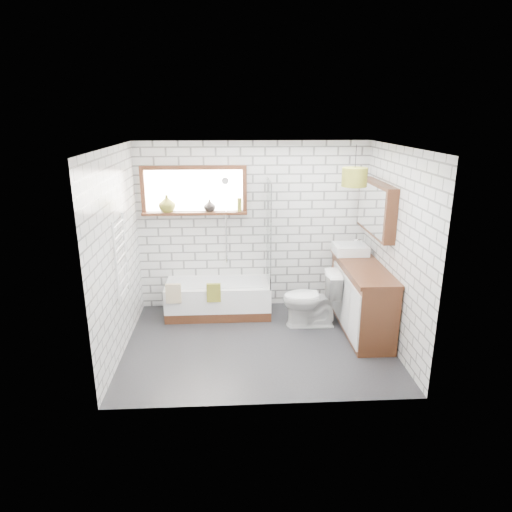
{
  "coord_description": "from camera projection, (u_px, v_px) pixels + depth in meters",
  "views": [
    {
      "loc": [
        -0.33,
        -5.32,
        2.86
      ],
      "look_at": [
        -0.01,
        0.25,
        1.12
      ],
      "focal_mm": 32.0,
      "sensor_mm": 36.0,
      "label": 1
    }
  ],
  "objects": [
    {
      "name": "bathtub",
      "position": [
        218.0,
        298.0,
        6.76
      ],
      "size": [
        1.52,
        0.67,
        0.49
      ],
      "primitive_type": "cube",
      "color": "white",
      "rests_on": "floor"
    },
    {
      "name": "vase_dark",
      "position": [
        210.0,
        207.0,
        6.61
      ],
      "size": [
        0.22,
        0.22,
        0.18
      ],
      "primitive_type": "imported",
      "rotation": [
        0.0,
        0.0,
        0.37
      ],
      "color": "black",
      "rests_on": "window"
    },
    {
      "name": "floor",
      "position": [
        258.0,
        344.0,
        5.94
      ],
      "size": [
        3.4,
        2.6,
        0.01
      ],
      "primitive_type": "cube",
      "color": "black",
      "rests_on": "ground"
    },
    {
      "name": "vanity",
      "position": [
        361.0,
        297.0,
        6.22
      ],
      "size": [
        0.53,
        1.64,
        0.94
      ],
      "primitive_type": "cube",
      "color": "#391C10",
      "rests_on": "floor"
    },
    {
      "name": "towel_beige",
      "position": [
        173.0,
        294.0,
        6.34
      ],
      "size": [
        0.21,
        0.05,
        0.28
      ],
      "primitive_type": "cube",
      "color": "#C4B588",
      "rests_on": "bathtub"
    },
    {
      "name": "wall_right",
      "position": [
        395.0,
        249.0,
        5.66
      ],
      "size": [
        0.01,
        2.6,
        2.5
      ],
      "primitive_type": "cube",
      "color": "white",
      "rests_on": "ground"
    },
    {
      "name": "wall_back",
      "position": [
        253.0,
        227.0,
        6.81
      ],
      "size": [
        3.4,
        0.01,
        2.5
      ],
      "primitive_type": "cube",
      "color": "white",
      "rests_on": "ground"
    },
    {
      "name": "pendant",
      "position": [
        355.0,
        177.0,
        5.72
      ],
      "size": [
        0.32,
        0.32,
        0.23
      ],
      "primitive_type": "cylinder",
      "color": "olive",
      "rests_on": "ceiling"
    },
    {
      "name": "towel_radiator",
      "position": [
        121.0,
        258.0,
        5.49
      ],
      "size": [
        0.06,
        0.52,
        1.0
      ],
      "primitive_type": "cube",
      "color": "white",
      "rests_on": "wall_left"
    },
    {
      "name": "ceiling",
      "position": [
        258.0,
        146.0,
        5.19
      ],
      "size": [
        3.4,
        2.6,
        0.01
      ],
      "primitive_type": "cube",
      "color": "white",
      "rests_on": "ground"
    },
    {
      "name": "wall_front",
      "position": [
        267.0,
        292.0,
        4.32
      ],
      "size": [
        3.4,
        0.01,
        2.5
      ],
      "primitive_type": "cube",
      "color": "white",
      "rests_on": "ground"
    },
    {
      "name": "basin",
      "position": [
        350.0,
        249.0,
        6.54
      ],
      "size": [
        0.46,
        0.41,
        0.14
      ],
      "primitive_type": "cube",
      "color": "white",
      "rests_on": "vanity"
    },
    {
      "name": "window",
      "position": [
        194.0,
        191.0,
        6.56
      ],
      "size": [
        1.52,
        0.16,
        0.68
      ],
      "primitive_type": "cube",
      "color": "#391C10",
      "rests_on": "wall_back"
    },
    {
      "name": "vase_olive",
      "position": [
        167.0,
        205.0,
        6.56
      ],
      "size": [
        0.27,
        0.27,
        0.25
      ],
      "primitive_type": "imported",
      "rotation": [
        0.0,
        0.0,
        0.12
      ],
      "color": "olive",
      "rests_on": "window"
    },
    {
      "name": "bottle",
      "position": [
        239.0,
        206.0,
        6.63
      ],
      "size": [
        0.08,
        0.08,
        0.19
      ],
      "primitive_type": "cylinder",
      "rotation": [
        0.0,
        0.0,
        0.26
      ],
      "color": "olive",
      "rests_on": "window"
    },
    {
      "name": "toilet",
      "position": [
        311.0,
        299.0,
        6.34
      ],
      "size": [
        0.46,
        0.79,
        0.8
      ],
      "primitive_type": "imported",
      "rotation": [
        0.0,
        0.0,
        -1.59
      ],
      "color": "white",
      "rests_on": "floor"
    },
    {
      "name": "mirror_cabinet",
      "position": [
        376.0,
        208.0,
        6.11
      ],
      "size": [
        0.16,
        1.2,
        0.7
      ],
      "primitive_type": "cube",
      "color": "#391C10",
      "rests_on": "wall_right"
    },
    {
      "name": "shower_riser",
      "position": [
        226.0,
        221.0,
        6.71
      ],
      "size": [
        0.02,
        0.02,
        1.3
      ],
      "primitive_type": "cylinder",
      "color": "silver",
      "rests_on": "wall_back"
    },
    {
      "name": "wall_left",
      "position": [
        117.0,
        254.0,
        5.47
      ],
      "size": [
        0.01,
        2.6,
        2.5
      ],
      "primitive_type": "cube",
      "color": "white",
      "rests_on": "ground"
    },
    {
      "name": "shower_screen",
      "position": [
        269.0,
        232.0,
        6.5
      ],
      "size": [
        0.02,
        0.72,
        1.5
      ],
      "primitive_type": "cube",
      "color": "white",
      "rests_on": "bathtub"
    },
    {
      "name": "towel_green",
      "position": [
        214.0,
        293.0,
        6.37
      ],
      "size": [
        0.2,
        0.05,
        0.27
      ],
      "primitive_type": "cube",
      "color": "olive",
      "rests_on": "bathtub"
    },
    {
      "name": "tap",
      "position": [
        361.0,
        245.0,
        6.53
      ],
      "size": [
        0.04,
        0.04,
        0.16
      ],
      "primitive_type": "cylinder",
      "rotation": [
        0.0,
        0.0,
        -0.32
      ],
      "color": "silver",
      "rests_on": "vanity"
    }
  ]
}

